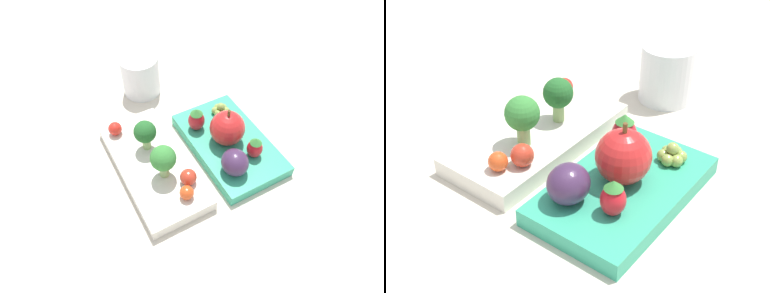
% 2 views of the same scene
% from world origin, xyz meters
% --- Properties ---
extents(ground_plane, '(4.00, 4.00, 0.00)m').
position_xyz_m(ground_plane, '(0.00, 0.00, 0.00)').
color(ground_plane, beige).
extents(bento_box_savoury, '(0.23, 0.10, 0.02)m').
position_xyz_m(bento_box_savoury, '(0.01, 0.06, 0.01)').
color(bento_box_savoury, silver).
rests_on(bento_box_savoury, ground_plane).
extents(bento_box_fruit, '(0.20, 0.12, 0.02)m').
position_xyz_m(bento_box_fruit, '(-0.01, -0.07, 0.01)').
color(bento_box_fruit, '#33A87F').
rests_on(bento_box_fruit, ground_plane).
extents(broccoli_floret_0, '(0.04, 0.04, 0.06)m').
position_xyz_m(broccoli_floret_0, '(0.04, 0.06, 0.06)').
color(broccoli_floret_0, '#93B770').
rests_on(broccoli_floret_0, bento_box_savoury).
extents(broccoli_floret_1, '(0.04, 0.04, 0.06)m').
position_xyz_m(broccoli_floret_1, '(-0.02, 0.06, 0.06)').
color(broccoli_floret_1, '#93B770').
rests_on(broccoli_floret_1, bento_box_savoury).
extents(cherry_tomato_0, '(0.02, 0.02, 0.02)m').
position_xyz_m(cherry_tomato_0, '(-0.07, 0.05, 0.03)').
color(cherry_tomato_0, '#DB4C1E').
rests_on(cherry_tomato_0, bento_box_savoury).
extents(cherry_tomato_1, '(0.02, 0.02, 0.02)m').
position_xyz_m(cherry_tomato_1, '(0.09, 0.09, 0.03)').
color(cherry_tomato_1, red).
rests_on(cherry_tomato_1, bento_box_savoury).
extents(cherry_tomato_2, '(0.03, 0.03, 0.03)m').
position_xyz_m(cherry_tomato_2, '(-0.05, 0.03, 0.03)').
color(cherry_tomato_2, red).
rests_on(cherry_tomato_2, bento_box_savoury).
extents(apple, '(0.06, 0.06, 0.07)m').
position_xyz_m(apple, '(-0.01, -0.07, 0.05)').
color(apple, red).
rests_on(apple, bento_box_fruit).
extents(strawberry_0, '(0.03, 0.03, 0.04)m').
position_xyz_m(strawberry_0, '(-0.06, -0.09, 0.04)').
color(strawberry_0, red).
rests_on(strawberry_0, bento_box_fruit).
extents(strawberry_1, '(0.03, 0.03, 0.04)m').
position_xyz_m(strawberry_1, '(0.04, -0.04, 0.04)').
color(strawberry_1, red).
rests_on(strawberry_1, bento_box_fruit).
extents(plum, '(0.05, 0.04, 0.04)m').
position_xyz_m(plum, '(-0.07, -0.04, 0.04)').
color(plum, '#42284C').
rests_on(plum, bento_box_fruit).
extents(grape_cluster, '(0.03, 0.03, 0.02)m').
position_xyz_m(grape_cluster, '(0.05, -0.09, 0.03)').
color(grape_cluster, '#8EA84C').
rests_on(grape_cluster, bento_box_fruit).
extents(drinking_cup, '(0.07, 0.07, 0.08)m').
position_xyz_m(drinking_cup, '(0.20, 0.00, 0.04)').
color(drinking_cup, white).
rests_on(drinking_cup, ground_plane).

